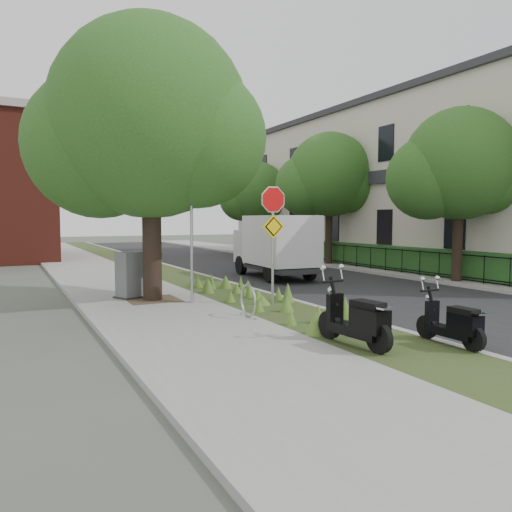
# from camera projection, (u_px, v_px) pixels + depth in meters

# --- Properties ---
(ground) EXTENTS (120.00, 120.00, 0.00)m
(ground) POSITION_uv_depth(u_px,v_px,m) (330.00, 308.00, 13.21)
(ground) COLOR #4C5147
(ground) RESTS_ON ground
(sidewalk_near) EXTENTS (3.50, 60.00, 0.12)m
(sidewalk_near) POSITION_uv_depth(u_px,v_px,m) (99.00, 276.00, 20.18)
(sidewalk_near) COLOR gray
(sidewalk_near) RESTS_ON ground
(verge) EXTENTS (2.00, 60.00, 0.12)m
(verge) POSITION_uv_depth(u_px,v_px,m) (165.00, 273.00, 21.43)
(verge) COLOR #30411C
(verge) RESTS_ON ground
(kerb_near) EXTENTS (0.20, 60.00, 0.13)m
(kerb_near) POSITION_uv_depth(u_px,v_px,m) (187.00, 271.00, 21.88)
(kerb_near) COLOR #9E9991
(kerb_near) RESTS_ON ground
(road) EXTENTS (7.00, 60.00, 0.01)m
(road) POSITION_uv_depth(u_px,v_px,m) (258.00, 269.00, 23.46)
(road) COLOR black
(road) RESTS_ON ground
(kerb_far) EXTENTS (0.20, 60.00, 0.13)m
(kerb_far) POSITION_uv_depth(u_px,v_px,m) (320.00, 265.00, 25.03)
(kerb_far) COLOR #9E9991
(kerb_far) RESTS_ON ground
(footpath_far) EXTENTS (3.20, 60.00, 0.12)m
(footpath_far) POSITION_uv_depth(u_px,v_px,m) (348.00, 264.00, 25.80)
(footpath_far) COLOR gray
(footpath_far) RESTS_ON ground
(street_tree_main) EXTENTS (6.21, 5.54, 7.66)m
(street_tree_main) POSITION_uv_depth(u_px,v_px,m) (147.00, 129.00, 13.56)
(street_tree_main) COLOR black
(street_tree_main) RESTS_ON ground
(bare_post) EXTENTS (0.08, 0.08, 4.00)m
(bare_post) POSITION_uv_depth(u_px,v_px,m) (192.00, 228.00, 13.21)
(bare_post) COLOR #A5A8AD
(bare_post) RESTS_ON ground
(bike_hoop) EXTENTS (0.06, 0.78, 0.77)m
(bike_hoop) POSITION_uv_depth(u_px,v_px,m) (248.00, 301.00, 11.42)
(bike_hoop) COLOR #A5A8AD
(bike_hoop) RESTS_ON ground
(sign_assembly) EXTENTS (0.94, 0.08, 3.22)m
(sign_assembly) POSITION_uv_depth(u_px,v_px,m) (273.00, 221.00, 12.93)
(sign_assembly) COLOR #A5A8AD
(sign_assembly) RESTS_ON ground
(fence_far) EXTENTS (0.04, 24.00, 1.00)m
(fence_far) POSITION_uv_depth(u_px,v_px,m) (332.00, 252.00, 25.30)
(fence_far) COLOR black
(fence_far) RESTS_ON ground
(hedge_far) EXTENTS (1.00, 24.00, 1.10)m
(hedge_far) POSITION_uv_depth(u_px,v_px,m) (343.00, 252.00, 25.62)
(hedge_far) COLOR #1A4B1C
(hedge_far) RESTS_ON footpath_far
(terrace_houses) EXTENTS (7.40, 26.40, 8.20)m
(terrace_houses) POSITION_uv_depth(u_px,v_px,m) (398.00, 186.00, 26.98)
(terrace_houses) COLOR beige
(terrace_houses) RESTS_ON ground
(far_tree_a) EXTENTS (4.60, 4.10, 6.22)m
(far_tree_a) POSITION_uv_depth(u_px,v_px,m) (457.00, 170.00, 17.86)
(far_tree_a) COLOR black
(far_tree_a) RESTS_ON ground
(far_tree_b) EXTENTS (4.83, 4.31, 6.56)m
(far_tree_b) POSITION_uv_depth(u_px,v_px,m) (328.00, 179.00, 24.95)
(far_tree_b) COLOR black
(far_tree_b) RESTS_ON ground
(far_tree_c) EXTENTS (4.37, 3.89, 5.93)m
(far_tree_c) POSITION_uv_depth(u_px,v_px,m) (256.00, 194.00, 32.10)
(far_tree_c) COLOR black
(far_tree_c) RESTS_ON ground
(scooter_near) EXTENTS (0.47, 1.78, 0.85)m
(scooter_near) POSITION_uv_depth(u_px,v_px,m) (361.00, 325.00, 8.67)
(scooter_near) COLOR black
(scooter_near) RESTS_ON ground
(scooter_far) EXTENTS (0.31, 1.50, 0.71)m
(scooter_far) POSITION_uv_depth(u_px,v_px,m) (457.00, 327.00, 8.76)
(scooter_far) COLOR black
(scooter_far) RESTS_ON ground
(box_truck) EXTENTS (2.17, 4.83, 2.13)m
(box_truck) POSITION_uv_depth(u_px,v_px,m) (276.00, 243.00, 19.92)
(box_truck) COLOR #262628
(box_truck) RESTS_ON ground
(utility_cabinet) EXTENTS (1.16, 0.99, 1.31)m
(utility_cabinet) POSITION_uv_depth(u_px,v_px,m) (133.00, 276.00, 14.30)
(utility_cabinet) COLOR #262628
(utility_cabinet) RESTS_ON ground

